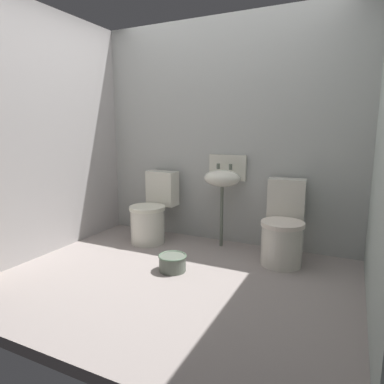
% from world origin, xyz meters
% --- Properties ---
extents(ground_plane, '(3.35, 2.54, 0.08)m').
position_xyz_m(ground_plane, '(0.00, 0.00, -0.04)').
color(ground_plane, gray).
extents(wall_back, '(3.35, 0.10, 2.44)m').
position_xyz_m(wall_back, '(0.00, 1.12, 1.22)').
color(wall_back, '#ABAEAA').
rests_on(wall_back, ground).
extents(wall_left, '(0.10, 2.34, 2.44)m').
position_xyz_m(wall_left, '(-1.52, 0.10, 1.22)').
color(wall_left, '#ADA8A7').
rests_on(wall_left, ground).
extents(toilet_left, '(0.43, 0.62, 0.78)m').
position_xyz_m(toilet_left, '(-0.72, 0.72, 0.32)').
color(toilet_left, silver).
rests_on(toilet_left, ground).
extents(toilet_right, '(0.44, 0.62, 0.78)m').
position_xyz_m(toilet_right, '(0.75, 0.72, 0.32)').
color(toilet_right, silver).
rests_on(toilet_right, ground).
extents(sink, '(0.42, 0.35, 0.99)m').
position_xyz_m(sink, '(0.06, 0.91, 0.75)').
color(sink, '#5D6559').
rests_on(sink, ground).
extents(bucket, '(0.26, 0.26, 0.15)m').
position_xyz_m(bucket, '(-0.10, 0.06, 0.08)').
color(bucket, '#5D6559').
rests_on(bucket, ground).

